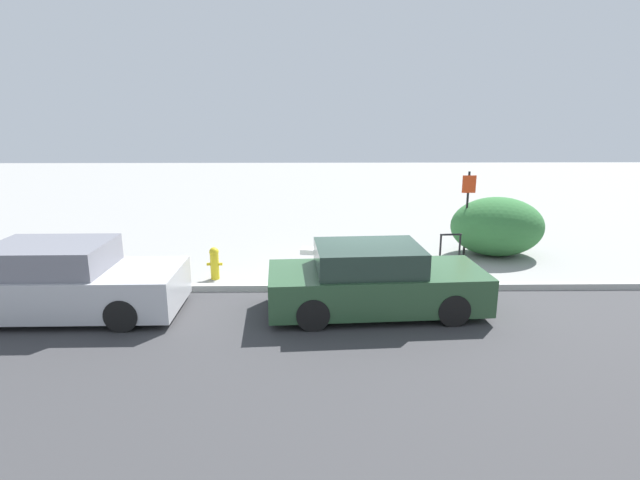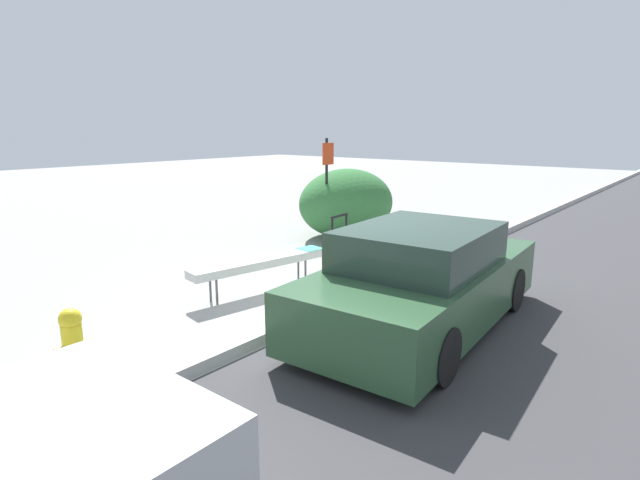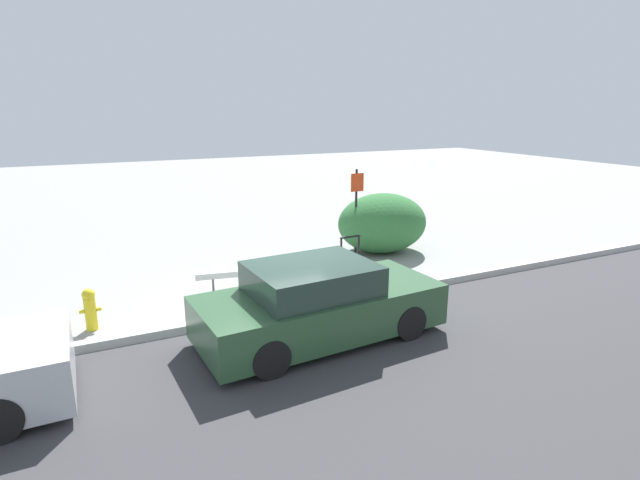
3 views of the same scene
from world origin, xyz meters
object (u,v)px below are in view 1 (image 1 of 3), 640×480
object	(u,v)px
sign_post	(467,206)
fire_hydrant	(215,262)
bench	(349,253)
parked_car_near	(374,281)
parked_car_far	(61,282)
bike_rack	(450,246)

from	to	relation	value
sign_post	fire_hydrant	bearing A→B (deg)	-163.89
bench	parked_car_near	xyz separation A→B (m)	(0.30, -2.63, 0.16)
parked_car_far	bench	bearing A→B (deg)	24.52
parked_car_near	parked_car_far	xyz separation A→B (m)	(-5.98, -0.04, 0.02)
sign_post	parked_car_far	world-z (taller)	sign_post
bike_rack	sign_post	distance (m)	1.35
bike_rack	parked_car_far	world-z (taller)	parked_car_far
parked_car_far	fire_hydrant	bearing A→B (deg)	39.03
bench	sign_post	distance (m)	3.58
bike_rack	parked_car_far	bearing A→B (deg)	-159.40
parked_car_near	parked_car_far	bearing A→B (deg)	176.57
bench	bike_rack	distance (m)	2.64
bench	fire_hydrant	xyz separation A→B (m)	(-3.18, -0.59, -0.05)
fire_hydrant	parked_car_far	world-z (taller)	parked_car_far
bench	parked_car_far	bearing A→B (deg)	-145.04
bench	bike_rack	world-z (taller)	bike_rack
bench	parked_car_near	distance (m)	2.65
bench	parked_car_far	xyz separation A→B (m)	(-5.68, -2.67, 0.19)
parked_car_near	bike_rack	bearing A→B (deg)	49.29
bench	fire_hydrant	bearing A→B (deg)	-159.66
fire_hydrant	bench	bearing A→B (deg)	10.54
sign_post	fire_hydrant	size ratio (longest dim) A/B	3.01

